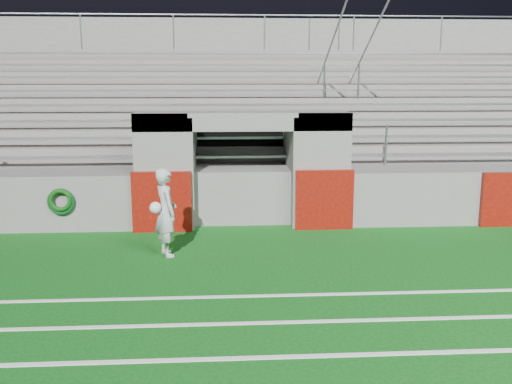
{
  "coord_description": "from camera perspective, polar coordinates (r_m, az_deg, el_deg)",
  "views": [
    {
      "loc": [
        -0.49,
        -9.37,
        3.34
      ],
      "look_at": [
        0.2,
        1.8,
        1.1
      ],
      "focal_mm": 40.0,
      "sensor_mm": 36.0,
      "label": 1
    }
  ],
  "objects": [
    {
      "name": "ground",
      "position": [
        9.96,
        -0.51,
        -8.27
      ],
      "size": [
        90.0,
        90.0,
        0.0
      ],
      "primitive_type": "plane",
      "color": "#0C4C12",
      "rests_on": "ground"
    },
    {
      "name": "stadium_structure",
      "position": [
        17.45,
        -1.92,
        5.22
      ],
      "size": [
        26.0,
        8.48,
        5.42
      ],
      "color": "slate",
      "rests_on": "ground"
    },
    {
      "name": "goalkeeper_with_ball",
      "position": [
        10.94,
        -9.02,
        -1.97
      ],
      "size": [
        0.62,
        0.73,
        1.7
      ],
      "color": "#B2B8BC",
      "rests_on": "ground"
    },
    {
      "name": "hose_coil",
      "position": [
        13.05,
        -18.94,
        -0.88
      ],
      "size": [
        0.6,
        0.15,
        0.6
      ],
      "color": "#0B3B17",
      "rests_on": "ground"
    }
  ]
}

